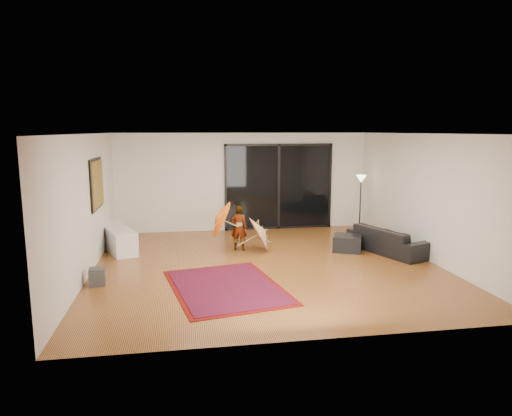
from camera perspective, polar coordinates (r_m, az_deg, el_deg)
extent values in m
plane|color=#A76C2D|center=(9.58, 1.27, -7.10)|extent=(7.00, 7.00, 0.00)
plane|color=white|center=(9.17, 1.34, 9.27)|extent=(7.00, 7.00, 0.00)
plane|color=silver|center=(12.70, -1.60, 3.28)|extent=(7.00, 0.00, 7.00)
plane|color=silver|center=(5.94, 7.53, -4.20)|extent=(7.00, 0.00, 7.00)
plane|color=silver|center=(9.30, -20.41, 0.32)|extent=(0.00, 7.00, 7.00)
plane|color=silver|center=(10.49, 20.45, 1.32)|extent=(0.00, 7.00, 7.00)
cube|color=black|center=(12.86, 2.85, 2.68)|extent=(3.00, 0.04, 2.40)
cube|color=black|center=(12.75, 2.91, 7.89)|extent=(3.06, 0.06, 0.06)
cube|color=black|center=(13.04, 2.82, -2.44)|extent=(3.06, 0.06, 0.06)
cube|color=black|center=(12.84, 2.87, 2.67)|extent=(0.06, 0.06, 2.40)
cube|color=black|center=(10.23, -19.31, 2.88)|extent=(0.02, 1.28, 1.08)
cube|color=#21522A|center=(10.23, -19.20, 2.88)|extent=(0.03, 1.18, 0.98)
cube|color=white|center=(11.25, -17.06, -3.56)|extent=(1.17, 2.00, 0.54)
cube|color=#424244|center=(8.81, -19.25, -8.11)|extent=(0.30, 0.30, 0.31)
cube|color=#600B08|center=(8.27, -3.75, -9.82)|extent=(2.29, 2.86, 0.01)
cube|color=maroon|center=(8.27, -3.75, -9.78)|extent=(2.10, 2.68, 0.02)
imported|color=black|center=(10.90, 16.21, -3.83)|extent=(1.45, 2.14, 0.58)
cube|color=black|center=(10.84, 11.38, -4.31)|extent=(0.84, 0.84, 0.36)
cylinder|color=black|center=(12.89, 12.77, -2.88)|extent=(0.27, 0.27, 0.03)
cylinder|color=black|center=(12.76, 12.88, 0.23)|extent=(0.03, 0.03, 1.45)
cone|color=#FFD899|center=(12.66, 13.01, 3.56)|extent=(0.27, 0.27, 0.21)
imported|color=#999999|center=(10.61, -2.15, -2.50)|extent=(0.44, 0.35, 1.06)
cone|color=#FF640D|center=(10.46, -5.12, -1.54)|extent=(0.53, 0.88, 0.87)
cylinder|color=tan|center=(10.53, -5.09, -3.33)|extent=(0.46, 0.02, 0.24)
cylinder|color=tan|center=(10.44, -5.13, -0.98)|extent=(0.06, 0.02, 0.04)
cone|color=silver|center=(10.56, 1.18, -2.68)|extent=(0.59, 0.89, 0.88)
cylinder|color=tan|center=(10.64, 1.18, -4.63)|extent=(0.50, 0.02, 0.28)
cylinder|color=tan|center=(10.53, 1.19, -2.07)|extent=(0.06, 0.02, 0.04)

